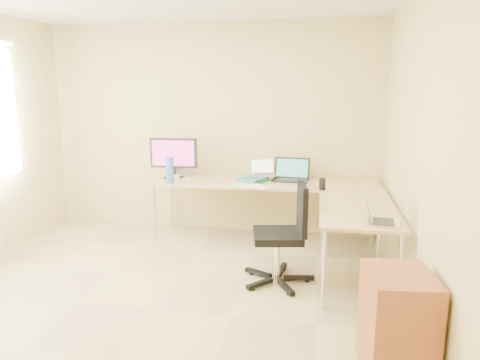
% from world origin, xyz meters
% --- Properties ---
extents(floor, '(4.50, 4.50, 0.00)m').
position_xyz_m(floor, '(0.00, 0.00, 0.00)').
color(floor, tan).
rests_on(floor, ground).
extents(wall_back, '(4.50, 0.00, 4.50)m').
position_xyz_m(wall_back, '(0.00, 2.25, 1.30)').
color(wall_back, '#D2C27E').
rests_on(wall_back, ground).
extents(wall_right, '(0.00, 4.50, 4.50)m').
position_xyz_m(wall_right, '(2.10, 0.00, 1.30)').
color(wall_right, '#D2C27E').
rests_on(wall_right, ground).
extents(desk_main, '(2.65, 0.70, 0.73)m').
position_xyz_m(desk_main, '(0.72, 1.85, 0.36)').
color(desk_main, tan).
rests_on(desk_main, ground).
extents(desk_return, '(0.70, 1.30, 0.73)m').
position_xyz_m(desk_return, '(1.70, 0.85, 0.36)').
color(desk_return, tan).
rests_on(desk_return, ground).
extents(monitor, '(0.58, 0.21, 0.49)m').
position_xyz_m(monitor, '(-0.40, 1.87, 0.98)').
color(monitor, black).
rests_on(monitor, desk_main).
extents(book_stack, '(0.36, 0.40, 0.06)m').
position_xyz_m(book_stack, '(0.58, 1.81, 0.76)').
color(book_stack, '#23605B').
rests_on(book_stack, desk_main).
extents(laptop_center, '(0.35, 0.31, 0.19)m').
position_xyz_m(laptop_center, '(0.69, 1.95, 0.88)').
color(laptop_center, silver).
rests_on(laptop_center, desk_main).
extents(laptop_black, '(0.45, 0.35, 0.27)m').
position_xyz_m(laptop_black, '(1.01, 1.95, 0.86)').
color(laptop_black, black).
rests_on(laptop_black, desk_main).
extents(keyboard, '(0.42, 0.28, 0.02)m').
position_xyz_m(keyboard, '(0.60, 1.55, 0.74)').
color(keyboard, white).
rests_on(keyboard, desk_main).
extents(mouse, '(0.10, 0.07, 0.03)m').
position_xyz_m(mouse, '(0.67, 1.58, 0.75)').
color(mouse, white).
rests_on(mouse, desk_main).
extents(mug, '(0.11, 0.11, 0.09)m').
position_xyz_m(mug, '(-0.30, 1.63, 0.77)').
color(mug, white).
rests_on(mug, desk_main).
extents(cd_stack, '(0.12, 0.12, 0.03)m').
position_xyz_m(cd_stack, '(0.16, 1.66, 0.74)').
color(cd_stack, silver).
rests_on(cd_stack, desk_main).
extents(water_bottle, '(0.10, 0.10, 0.30)m').
position_xyz_m(water_bottle, '(-0.36, 1.59, 0.88)').
color(water_bottle, blue).
rests_on(water_bottle, desk_main).
extents(papers, '(0.28, 0.36, 0.01)m').
position_xyz_m(papers, '(-0.33, 1.94, 0.73)').
color(papers, silver).
rests_on(papers, desk_main).
extents(white_box, '(0.29, 0.26, 0.09)m').
position_xyz_m(white_box, '(-0.40, 2.05, 0.77)').
color(white_box, white).
rests_on(white_box, desk_main).
extents(desk_fan, '(0.28, 0.28, 0.27)m').
position_xyz_m(desk_fan, '(-0.36, 2.03, 0.87)').
color(desk_fan, white).
rests_on(desk_fan, desk_main).
extents(black_cup, '(0.08, 0.08, 0.12)m').
position_xyz_m(black_cup, '(1.38, 1.55, 0.79)').
color(black_cup, black).
rests_on(black_cup, desk_main).
extents(laptop_return, '(0.36, 0.30, 0.23)m').
position_xyz_m(laptop_return, '(1.85, 0.40, 0.84)').
color(laptop_return, silver).
rests_on(laptop_return, desk_return).
extents(office_chair, '(0.67, 0.67, 0.97)m').
position_xyz_m(office_chair, '(0.97, 0.72, 0.50)').
color(office_chair, black).
rests_on(office_chair, ground).
extents(cabinet, '(0.45, 0.53, 0.68)m').
position_xyz_m(cabinet, '(1.85, -0.55, 0.36)').
color(cabinet, brown).
rests_on(cabinet, ground).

